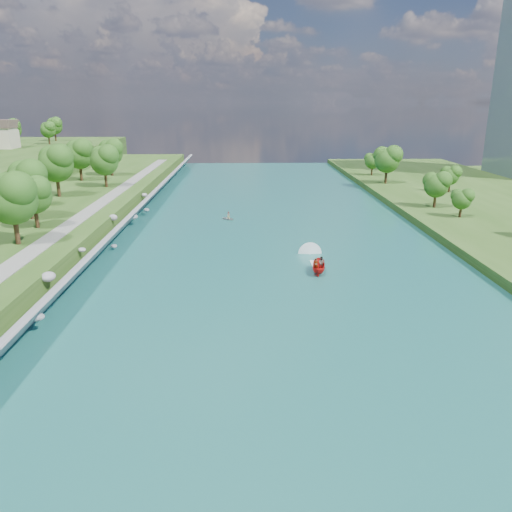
{
  "coord_description": "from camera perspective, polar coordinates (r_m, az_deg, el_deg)",
  "views": [
    {
      "loc": [
        -4.57,
        -53.31,
        22.19
      ],
      "look_at": [
        -3.07,
        10.67,
        2.5
      ],
      "focal_mm": 35.0,
      "sensor_mm": 36.0,
      "label": 1
    }
  ],
  "objects": [
    {
      "name": "river_water",
      "position": [
        76.72,
        2.12,
        0.32
      ],
      "size": [
        55.0,
        240.0,
        0.1
      ],
      "primitive_type": "cube",
      "color": "#18565E",
      "rests_on": "ground"
    },
    {
      "name": "riverside_path",
      "position": [
        80.63,
        -21.59,
        2.52
      ],
      "size": [
        3.0,
        200.0,
        0.1
      ],
      "primitive_type": "cube",
      "color": "gray",
      "rests_on": "berm_west"
    },
    {
      "name": "trees_east",
      "position": [
        110.53,
        20.85,
        7.54
      ],
      "size": [
        17.33,
        139.25,
        11.74
      ],
      "color": "#245115",
      "rests_on": "berm_east"
    },
    {
      "name": "trees_ridge",
      "position": [
        167.42,
        -26.64,
        12.5
      ],
      "size": [
        13.37,
        71.05,
        10.83
      ],
      "color": "#245115",
      "rests_on": "ridge_west"
    },
    {
      "name": "motorboat",
      "position": [
        69.22,
        7.01,
        -0.97
      ],
      "size": [
        3.6,
        19.14,
        2.14
      ],
      "rotation": [
        0.0,
        0.0,
        2.97
      ],
      "color": "red",
      "rests_on": "river_water"
    },
    {
      "name": "raft",
      "position": [
        98.88,
        -3.16,
        4.37
      ],
      "size": [
        3.27,
        3.23,
        1.57
      ],
      "rotation": [
        0.0,
        0.0,
        0.82
      ],
      "color": "#93979B",
      "rests_on": "river_water"
    },
    {
      "name": "riprap_bank",
      "position": [
        78.51,
        -17.04,
        1.29
      ],
      "size": [
        3.93,
        236.0,
        4.05
      ],
      "color": "slate",
      "rests_on": "ground"
    },
    {
      "name": "ground",
      "position": [
        57.93,
        3.3,
        -5.45
      ],
      "size": [
        260.0,
        260.0,
        0.0
      ],
      "primitive_type": "plane",
      "color": "#2D5119",
      "rests_on": "ground"
    }
  ]
}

